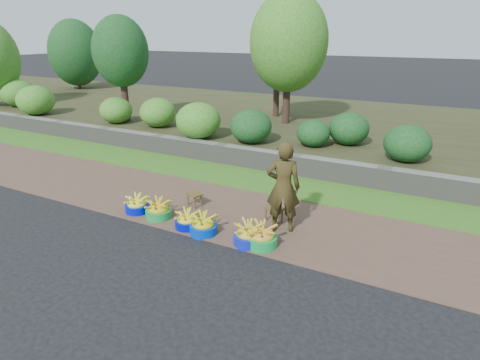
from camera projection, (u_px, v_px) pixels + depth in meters
The scene contains 15 objects.
ground_plane at pixel (214, 243), 7.14m from camera, with size 120.00×120.00×0.00m, color black.
dirt_shoulder at pixel (246, 216), 8.18m from camera, with size 80.00×2.50×0.02m, color brown.
grass_verge at pixel (282, 184), 9.83m from camera, with size 80.00×1.50×0.04m, color #3B701F.
retaining_wall at pixel (295, 165), 10.45m from camera, with size 80.00×0.35×0.55m, color slate.
earth_bank at pixel (342, 128), 14.53m from camera, with size 80.00×10.00×0.50m, color #35361C.
vegetation at pixel (308, 61), 13.52m from camera, with size 35.09×8.47×4.83m.
basin_a at pixel (137, 205), 8.30m from camera, with size 0.49×0.49×0.36m.
basin_b at pixel (158, 210), 8.04m from camera, with size 0.52×0.52×0.39m.
basin_c at pixel (187, 221), 7.64m from camera, with size 0.47×0.47×0.35m.
basin_d at pixel (203, 225), 7.42m from camera, with size 0.52×0.52×0.39m.
basin_e at pixel (249, 235), 7.05m from camera, with size 0.54×0.54×0.40m.
basin_f at pixel (262, 237), 6.97m from camera, with size 0.55×0.55×0.41m.
stool_left at pixel (194, 196), 8.56m from camera, with size 0.38×0.34×0.28m.
stool_right at pixel (274, 210), 7.82m from camera, with size 0.43×0.39×0.31m.
vendor_woman at pixel (283, 187), 7.31m from camera, with size 0.63×0.41×1.72m, color black.
Camera 1 is at (3.34, -5.36, 3.54)m, focal length 30.00 mm.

